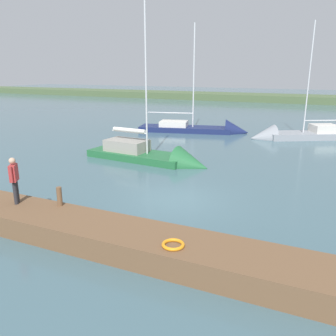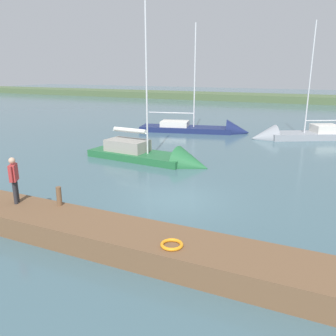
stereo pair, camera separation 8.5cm
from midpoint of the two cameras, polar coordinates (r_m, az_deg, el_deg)
ground_plane at (r=15.40m, az=1.13°, el=-5.28°), size 200.00×200.00×0.00m
far_shoreline at (r=67.59m, az=19.73°, el=10.27°), size 180.00×8.00×2.40m
dock_pier at (r=11.38m, az=-8.55°, el=-11.38°), size 19.32×1.98×0.76m
mooring_post_near at (r=13.25m, az=-17.70°, el=-4.50°), size 0.19×0.19×0.71m
life_ring_buoy at (r=9.98m, az=0.60°, el=-12.57°), size 0.66×0.66×0.10m
sailboat_far_right at (r=32.34m, az=5.86°, el=6.24°), size 10.28×4.48×10.55m
sailboat_behind_pier at (r=30.92m, az=19.80°, el=4.89°), size 8.55×6.02×10.34m
sailboat_outer_mooring at (r=21.72m, az=-2.06°, el=1.49°), size 8.41×2.95×10.47m
person_on_dock at (r=13.87m, az=-24.29°, el=-1.37°), size 0.44×0.57×1.76m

